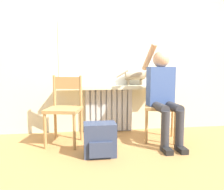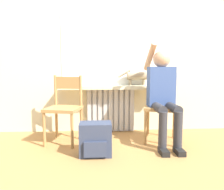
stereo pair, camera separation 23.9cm
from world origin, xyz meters
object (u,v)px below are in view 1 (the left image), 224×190
chair_right (160,106)px  person (163,90)px  chair_left (65,108)px  cat (136,76)px  backpack (100,140)px

chair_right → person: 0.24m
chair_left → chair_right: (1.28, -0.00, 0.00)m
cat → chair_left: bearing=-157.4°
person → cat: (-0.22, 0.55, 0.17)m
chair_right → person: bearing=-78.5°
chair_left → person: bearing=8.4°
person → cat: person is taller
chair_left → cat: (1.05, 0.44, 0.39)m
chair_right → chair_left: bearing=-162.2°
chair_left → person: 1.29m
chair_right → person: size_ratio=0.67×
chair_left → person: person is taller
chair_right → backpack: bearing=-133.4°
chair_left → backpack: size_ratio=2.39×
backpack → chair_left: bearing=130.5°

